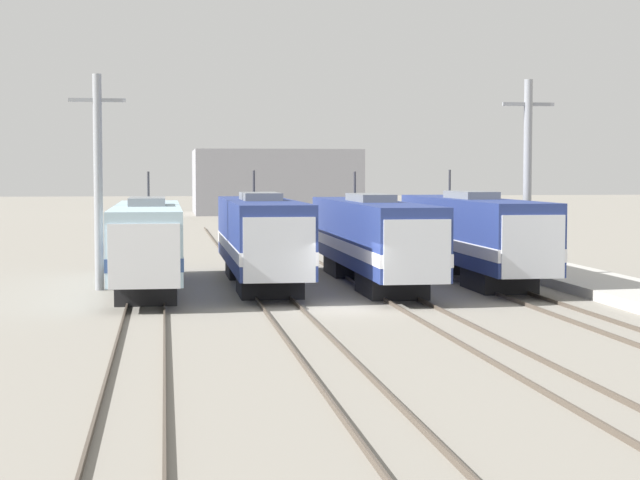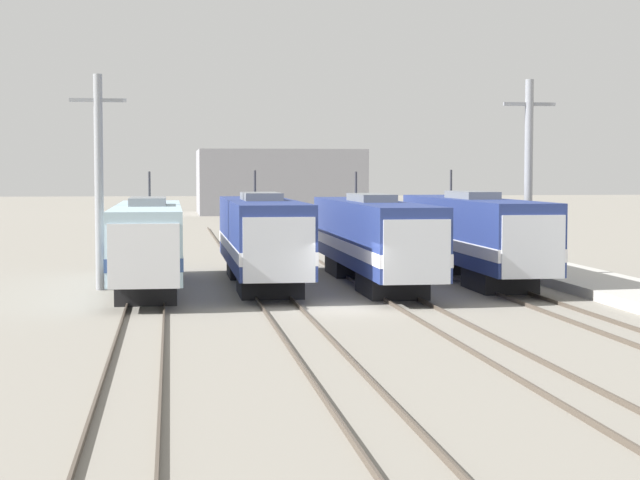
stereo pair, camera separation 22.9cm
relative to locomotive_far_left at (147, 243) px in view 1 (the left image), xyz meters
name	(u,v)px [view 1 (the left image)]	position (x,y,z in m)	size (l,w,h in m)	color
ground_plane	(349,309)	(7.70, -7.35, -2.13)	(400.00, 400.00, 0.00)	gray
rail_pair_far_left	(145,311)	(0.00, -7.35, -2.05)	(1.50, 120.00, 0.15)	#4C4238
rail_pair_center_left	(282,308)	(5.13, -7.35, -2.05)	(1.51, 120.00, 0.15)	#4C4238
rail_pair_center_right	(414,306)	(10.27, -7.35, -2.05)	(1.51, 120.00, 0.15)	#4C4238
rail_pair_far_right	(542,304)	(15.40, -7.35, -2.05)	(1.50, 120.00, 0.15)	#4C4238
locomotive_far_left	(147,243)	(0.00, 0.00, 0.00)	(2.90, 16.82, 5.27)	#232326
locomotive_center_left	(261,238)	(5.13, 1.27, 0.08)	(3.10, 16.50, 5.33)	black
locomotive_center_right	(372,238)	(10.27, 1.07, 0.05)	(2.88, 18.87, 5.27)	black
locomotive_far_right	(474,235)	(15.40, 2.05, 0.09)	(2.90, 17.82, 5.37)	black
catenary_tower_left	(98,179)	(-2.13, 0.76, 2.80)	(2.48, 0.39, 9.54)	gray
catenary_tower_right	(527,179)	(17.59, 0.76, 2.80)	(2.48, 0.39, 9.54)	gray
depot_building	(275,182)	(14.76, 89.15, 1.92)	(20.59, 15.93, 8.10)	gray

